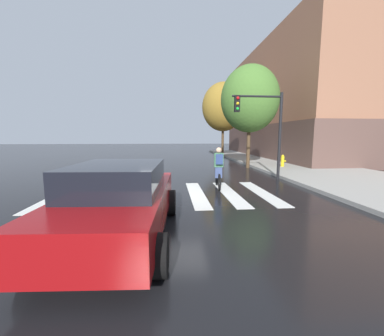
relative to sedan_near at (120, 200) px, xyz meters
name	(u,v)px	position (x,y,z in m)	size (l,w,h in m)	color
ground_plane	(172,194)	(1.10, 3.74, -0.82)	(120.00, 120.00, 0.00)	black
crosswalk_stripes	(163,194)	(0.77, 3.74, -0.81)	(7.99, 4.04, 0.01)	silver
sedan_near	(120,200)	(0.00, 0.00, 0.00)	(2.38, 4.70, 1.59)	maroon
cyclist	(219,168)	(3.01, 4.62, 0.02)	(0.38, 1.71, 1.69)	black
traffic_light_near	(264,121)	(5.53, 6.36, 2.04)	(2.47, 0.28, 4.20)	black
fire_hydrant	(283,161)	(8.43, 10.18, -0.29)	(0.33, 0.22, 0.78)	gold
street_tree_near	(250,99)	(6.31, 10.88, 3.73)	(3.79, 3.79, 6.74)	#4C3823
street_tree_mid	(223,107)	(6.33, 19.03, 4.18)	(4.16, 4.16, 7.40)	#4C3823
corner_building	(341,104)	(18.97, 19.41, 4.66)	(18.55, 20.94, 11.05)	brown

